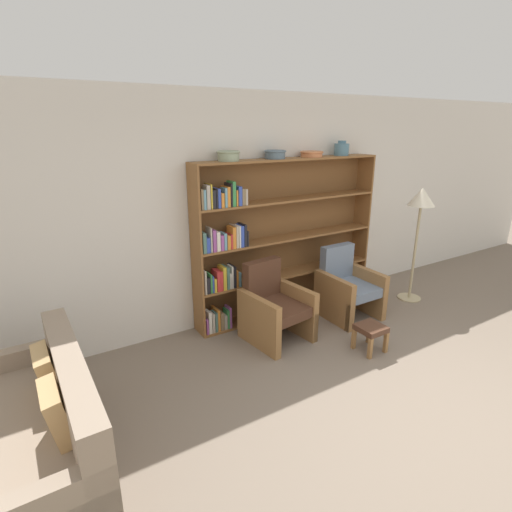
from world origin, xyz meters
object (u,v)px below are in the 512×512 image
Objects in this scene: bowl_copper at (312,154)px; floor_lamp at (421,206)px; bookshelf at (272,241)px; bowl_olive at (228,155)px; couch at (36,437)px; armchair_leather at (274,307)px; armchair_cushioned at (347,287)px; bowl_cream at (275,154)px; vase_tall at (342,149)px; footstool at (371,331)px.

floor_lamp is at bearing -24.34° from bowl_copper.
bookshelf reaches higher than floor_lamp.
bowl_olive is 0.15× the size of couch.
bookshelf is 2.89× the size of armchair_leather.
bowl_copper is 0.32× the size of armchair_cushioned.
bowl_copper is at bearing -64.32° from armchair_cushioned.
bowl_olive reaches higher than bowl_cream.
vase_tall reaches higher than couch.
bowl_cream is 1.37× the size of vase_tall.
bowl_cream is 1.92m from armchair_cushioned.
floor_lamp is 5.29× the size of footstool.
footstool is at bearing -92.08° from couch.
footstool is (1.01, -1.32, -1.82)m from bowl_olive.
vase_tall is 4.43m from couch.
bookshelf is 1.50m from vase_tall.
armchair_leather is at bearing -121.02° from bookshelf.
vase_tall is at bearing 0.00° from bowl_olive.
bowl_olive is 2.25m from armchair_cushioned.
armchair_leather is 2.97× the size of footstool.
bowl_copper reaches higher than footstool.
bowl_olive is at bearing -177.74° from bookshelf.
bowl_cream is 0.15× the size of couch.
floor_lamp is (1.93, -0.63, -0.70)m from bowl_cream.
bookshelf is 13.56× the size of vase_tall.
armchair_leather is (0.27, -0.53, -1.67)m from bowl_olive.
armchair_cushioned is (3.62, 0.73, 0.08)m from couch.
vase_tall is at bearing 63.93° from footstool.
footstool is (0.39, -1.32, -1.81)m from bowl_cream.
floor_lamp is (2.27, -0.10, 0.96)m from armchair_leather.
vase_tall is at bearing -72.92° from couch.
couch is 4.92m from floor_lamp.
couch is at bearing -162.01° from vase_tall.
armchair_leather is at bearing -122.84° from bowl_cream.
footstool is at bearing -116.07° from vase_tall.
vase_tall reaches higher than bowl_copper.
bowl_cream is at bearing -33.25° from armchair_cushioned.
bookshelf is 1.06m from bowl_cream.
bowl_olive is 1.77m from armchair_leather.
bookshelf is 1.15m from armchair_cushioned.
bowl_copper is at bearing -2.47° from bookshelf.
armchair_cushioned reaches higher than footstool.
armchair_leather is 1.00× the size of armchair_cushioned.
bowl_copper is at bearing 180.00° from vase_tall.
bowl_cream reaches higher than armchair_cushioned.
couch reaches higher than footstool.
bowl_copper is (0.54, 0.00, -0.02)m from bowl_cream.
bowl_cream reaches higher than couch.
bookshelf reaches higher than armchair_cushioned.
floor_lamp is at bearing -13.85° from bowl_olive.
couch is 1.10× the size of floor_lamp.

